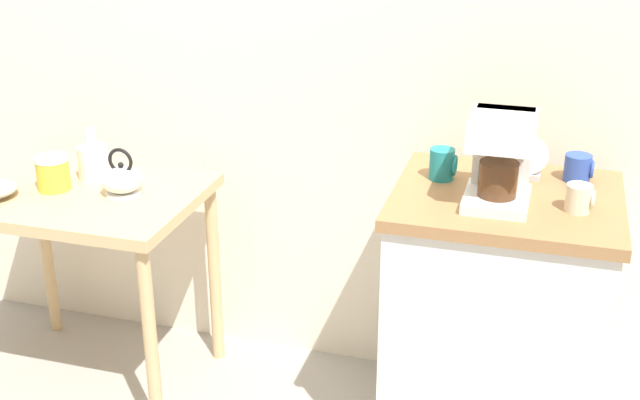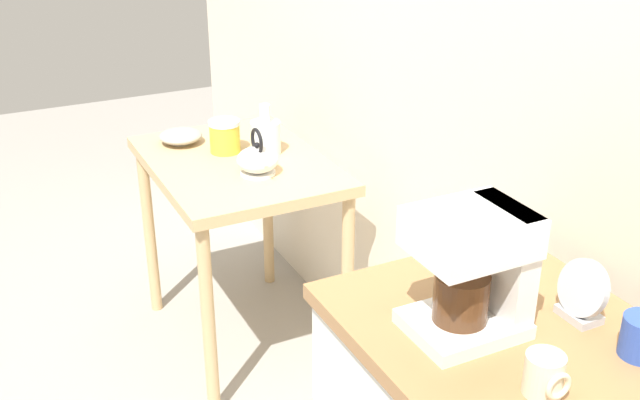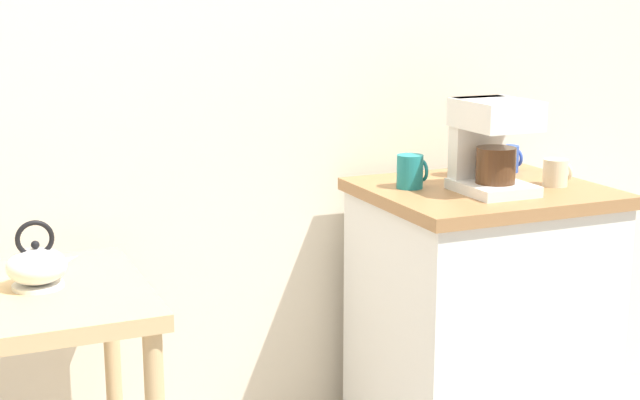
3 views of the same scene
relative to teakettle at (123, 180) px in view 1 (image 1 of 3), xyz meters
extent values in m
cube|color=tan|center=(-0.16, -0.02, -0.07)|extent=(0.80, 0.59, 0.04)
cylinder|color=tan|center=(0.20, -0.27, -0.45)|extent=(0.04, 0.04, 0.71)
cylinder|color=tan|center=(-0.52, 0.24, -0.45)|extent=(0.04, 0.04, 0.71)
cylinder|color=tan|center=(0.20, 0.24, -0.45)|extent=(0.04, 0.04, 0.71)
cube|color=white|center=(1.25, 0.03, -0.38)|extent=(0.63, 0.55, 0.85)
cube|color=#9E7044|center=(1.25, 0.03, 0.06)|extent=(0.66, 0.58, 0.04)
cylinder|color=white|center=(0.00, 0.00, -0.05)|extent=(0.12, 0.12, 0.01)
ellipsoid|color=white|center=(0.00, 0.00, 0.00)|extent=(0.14, 0.14, 0.08)
cone|color=white|center=(0.06, 0.00, 0.00)|extent=(0.07, 0.03, 0.05)
sphere|color=black|center=(0.00, 0.00, 0.05)|extent=(0.02, 0.02, 0.02)
torus|color=black|center=(0.00, 0.00, 0.07)|extent=(0.09, 0.01, 0.09)
cylinder|color=silver|center=(-0.17, 0.10, 0.01)|extent=(0.11, 0.11, 0.12)
cylinder|color=silver|center=(-0.17, 0.10, 0.10)|extent=(0.04, 0.04, 0.06)
cylinder|color=gold|center=(-0.25, -0.03, 0.00)|extent=(0.11, 0.11, 0.10)
cylinder|color=white|center=(-0.25, -0.03, 0.06)|extent=(0.11, 0.11, 0.01)
cube|color=white|center=(1.22, -0.05, 0.10)|extent=(0.18, 0.22, 0.03)
cube|color=white|center=(1.22, 0.03, 0.21)|extent=(0.16, 0.05, 0.26)
cube|color=white|center=(1.22, -0.05, 0.30)|extent=(0.18, 0.22, 0.08)
cylinder|color=#4C2D19|center=(1.22, -0.06, 0.16)|extent=(0.11, 0.11, 0.10)
cylinder|color=beige|center=(1.44, -0.04, 0.12)|extent=(0.07, 0.07, 0.08)
torus|color=beige|center=(1.48, -0.04, 0.12)|extent=(0.01, 0.05, 0.05)
cylinder|color=teal|center=(1.04, 0.10, 0.13)|extent=(0.08, 0.08, 0.10)
torus|color=teal|center=(1.08, 0.10, 0.13)|extent=(0.01, 0.06, 0.06)
cylinder|color=#2D4CAD|center=(1.44, 0.20, 0.12)|extent=(0.08, 0.08, 0.08)
torus|color=#2D4CAD|center=(1.48, 0.20, 0.12)|extent=(0.01, 0.06, 0.06)
cube|color=#B2B5BA|center=(1.29, 0.18, 0.09)|extent=(0.08, 0.06, 0.02)
cylinder|color=#B2B5BA|center=(1.29, 0.18, 0.15)|extent=(0.12, 0.05, 0.12)
cylinder|color=black|center=(1.29, 0.18, 0.15)|extent=(0.10, 0.04, 0.10)
camera|label=1|loc=(1.35, -2.26, 1.00)|focal=46.15mm
camera|label=2|loc=(2.26, -0.89, 0.97)|focal=43.70mm
camera|label=3|loc=(-0.21, -2.14, 0.61)|focal=51.18mm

